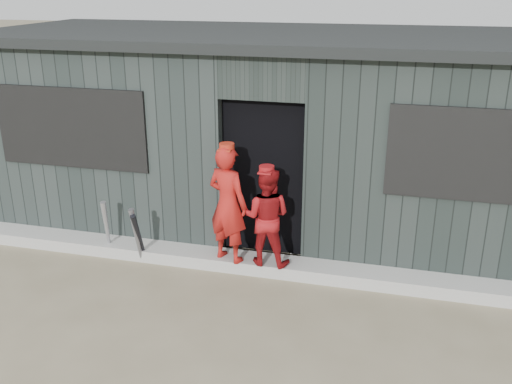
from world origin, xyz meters
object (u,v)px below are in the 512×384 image
(player_red_left, at_px, (228,204))
(player_grey_back, at_px, (305,203))
(bat_mid, at_px, (137,236))
(bat_right, at_px, (139,238))
(dugout, at_px, (287,131))
(bat_left, at_px, (107,228))
(player_red_right, at_px, (266,217))

(player_red_left, bearing_deg, player_grey_back, -117.10)
(bat_mid, relative_size, bat_right, 1.05)
(bat_mid, xyz_separation_m, bat_right, (0.03, 0.02, -0.03))
(dugout, bearing_deg, bat_left, -136.72)
(bat_left, xyz_separation_m, bat_mid, (0.47, -0.14, 0.01))
(player_red_right, distance_m, player_grey_back, 0.77)
(bat_left, xyz_separation_m, player_red_right, (2.03, 0.03, 0.36))
(player_red_right, bearing_deg, bat_mid, 7.54)
(bat_left, height_order, player_red_right, player_red_right)
(player_red_right, xyz_separation_m, player_grey_back, (0.33, 0.69, -0.06))
(player_red_left, height_order, dugout, dugout)
(bat_mid, distance_m, player_red_left, 1.21)
(player_red_left, height_order, player_grey_back, player_red_left)
(bat_mid, bearing_deg, bat_left, 163.47)
(bat_left, height_order, player_red_left, player_red_left)
(bat_right, distance_m, player_red_left, 1.20)
(bat_left, xyz_separation_m, dugout, (1.89, 1.78, 0.91))
(bat_mid, bearing_deg, player_red_left, 7.47)
(player_red_left, distance_m, player_red_right, 0.46)
(bat_mid, relative_size, dugout, 0.09)
(player_red_left, bearing_deg, bat_right, 27.40)
(bat_mid, distance_m, dugout, 2.55)
(bat_right, distance_m, dugout, 2.54)
(bat_right, xyz_separation_m, player_red_right, (1.53, 0.14, 0.38))
(player_grey_back, height_order, dugout, dugout)
(player_red_left, distance_m, player_grey_back, 1.07)
(bat_right, xyz_separation_m, player_red_left, (1.08, 0.12, 0.49))
(dugout, bearing_deg, player_red_right, -85.60)
(bat_right, height_order, player_red_left, player_red_left)
(bat_right, bearing_deg, bat_left, 166.47)
(bat_left, bearing_deg, bat_mid, -16.53)
(dugout, bearing_deg, player_grey_back, -66.32)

